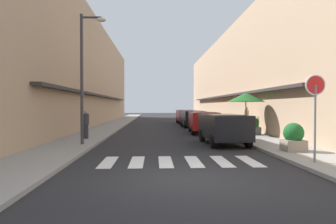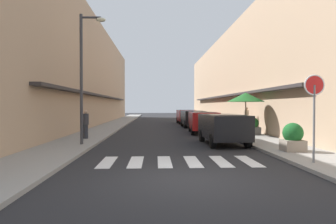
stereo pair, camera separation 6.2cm
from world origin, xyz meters
name	(u,v)px [view 1 (the left image)]	position (x,y,z in m)	size (l,w,h in m)	color
ground_plane	(164,127)	(0.00, 20.56, 0.00)	(113.06, 113.06, 0.00)	#232326
sidewalk_left	(111,126)	(-4.77, 20.56, 0.06)	(2.43, 71.95, 0.12)	gray
sidewalk_right	(216,126)	(4.77, 20.56, 0.06)	(2.43, 71.95, 0.12)	gray
building_row_left	(74,74)	(-8.48, 22.13, 4.90)	(5.50, 48.25, 9.81)	tan
building_row_right	(251,79)	(8.48, 22.13, 4.51)	(5.50, 48.25, 9.03)	tan
crosswalk	(180,162)	(0.00, 2.52, 0.01)	(5.20, 2.20, 0.01)	silver
parked_car_near	(224,126)	(2.50, 7.10, 0.92)	(1.91, 4.08, 1.47)	black
parked_car_mid	(203,120)	(2.50, 13.44, 0.92)	(1.98, 4.47, 1.47)	maroon
parked_car_far	(193,117)	(2.50, 19.41, 0.92)	(1.88, 4.02, 1.47)	black
parked_car_distant	(186,115)	(2.50, 25.24, 0.92)	(1.85, 4.49, 1.47)	maroon
round_street_sign	(315,95)	(4.12, 1.55, 2.21)	(0.65, 0.07, 2.72)	slate
street_lamp	(86,66)	(-3.99, 6.62, 3.71)	(1.19, 0.28, 5.96)	#38383D
cafe_umbrella	(246,97)	(4.66, 10.69, 2.39)	(2.24, 2.24, 2.56)	#262626
planter_corner	(293,137)	(4.57, 4.02, 0.65)	(0.79, 0.79, 1.10)	gray
planter_midblock	(253,126)	(5.20, 11.03, 0.62)	(0.79, 0.79, 1.06)	slate
planter_far	(218,121)	(4.65, 18.92, 0.59)	(0.73, 0.73, 0.99)	slate
pedestrian_walking_near	(246,119)	(5.30, 12.76, 1.01)	(0.34, 0.34, 1.69)	#282B33
pedestrian_walking_far	(86,124)	(-4.53, 9.09, 0.92)	(0.34, 0.34, 1.54)	#282B33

